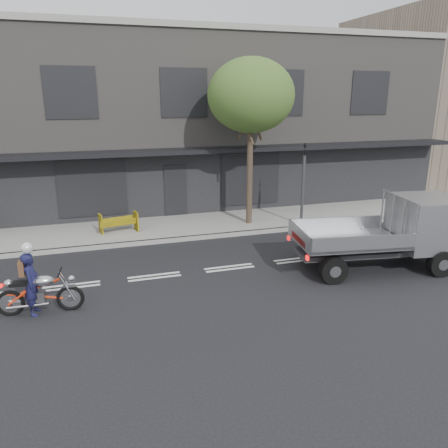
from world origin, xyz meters
TOP-DOWN VIEW (x-y plane):
  - ground at (0.00, 0.00)m, footprint 80.00×80.00m
  - sidewalk at (0.00, 4.70)m, footprint 32.00×3.20m
  - kerb at (0.00, 3.10)m, footprint 32.00×0.20m
  - building_main at (0.00, 11.30)m, footprint 26.00×10.00m
  - street_tree at (2.20, 4.20)m, footprint 3.40×3.40m
  - traffic_light_pole at (4.20, 3.35)m, footprint 0.12×0.12m
  - motorcycle at (-5.47, -1.44)m, footprint 2.14×0.62m
  - rider at (-5.62, -1.44)m, footprint 0.44×0.63m
  - flatbed_ute at (5.57, -1.51)m, footprint 5.33×2.75m
  - construction_barrier at (-3.12, 4.24)m, footprint 1.54×0.87m

SIDE VIEW (x-z plane):
  - ground at x=0.00m, z-range 0.00..0.00m
  - sidewalk at x=0.00m, z-range 0.00..0.15m
  - kerb at x=0.00m, z-range 0.00..0.15m
  - construction_barrier at x=-3.12m, z-range 0.15..0.96m
  - motorcycle at x=-5.47m, z-range 0.02..1.11m
  - rider at x=-5.62m, z-range 0.00..1.62m
  - flatbed_ute at x=5.57m, z-range 0.17..2.53m
  - traffic_light_pole at x=4.20m, z-range -0.10..3.40m
  - building_main at x=0.00m, z-range 0.00..8.00m
  - street_tree at x=2.20m, z-range 1.90..8.65m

